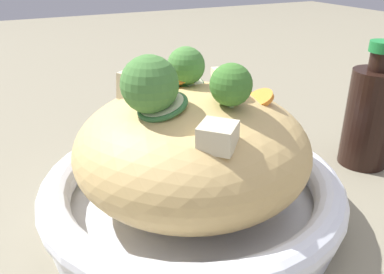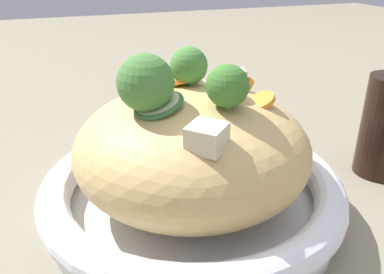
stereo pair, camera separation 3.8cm
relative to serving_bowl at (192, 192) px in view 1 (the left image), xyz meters
name	(u,v)px [view 1 (the left image)]	position (x,y,z in m)	size (l,w,h in m)	color
ground_plane	(192,212)	(0.00, 0.00, -0.03)	(3.00, 3.00, 0.00)	gray
serving_bowl	(192,192)	(0.00, 0.00, 0.00)	(0.30, 0.30, 0.05)	white
noodle_heap	(192,148)	(0.00, 0.00, 0.05)	(0.23, 0.23, 0.12)	tan
broccoli_florets	(178,82)	(0.02, 0.01, 0.12)	(0.12, 0.11, 0.06)	#9AC179
carrot_coins	(224,89)	(-0.04, -0.01, 0.10)	(0.10, 0.08, 0.03)	orange
zucchini_slices	(177,92)	(0.01, -0.01, 0.11)	(0.11, 0.11, 0.03)	beige
chicken_chunks	(189,91)	(-0.01, -0.02, 0.10)	(0.14, 0.16, 0.04)	beige
soy_sauce_bottle	(372,116)	(-0.25, 0.00, 0.04)	(0.06, 0.06, 0.16)	black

